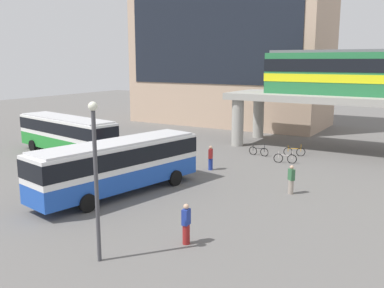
% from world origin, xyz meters
% --- Properties ---
extents(ground_plane, '(120.00, 120.00, 0.00)m').
position_xyz_m(ground_plane, '(0.00, 10.00, 0.00)').
color(ground_plane, '#605E5B').
extents(station_building, '(23.90, 10.35, 19.31)m').
position_xyz_m(station_building, '(-6.52, 29.62, 9.66)').
color(station_building, tan).
rests_on(station_building, ground_plane).
extents(train, '(18.95, 2.96, 3.84)m').
position_xyz_m(train, '(12.26, 19.16, 6.91)').
color(train, '#26723F').
rests_on(train, elevated_platform).
extents(bus_main, '(4.66, 11.32, 3.22)m').
position_xyz_m(bus_main, '(1.03, -0.56, 1.99)').
color(bus_main, '#1E4CB2').
rests_on(bus_main, ground_plane).
extents(bus_secondary, '(11.32, 4.61, 3.22)m').
position_xyz_m(bus_secondary, '(-9.93, 5.54, 1.99)').
color(bus_secondary, '#268C33').
rests_on(bus_secondary, ground_plane).
extents(bicycle_orange, '(1.69, 0.71, 1.04)m').
position_xyz_m(bicycle_orange, '(6.78, 15.06, 0.36)').
color(bicycle_orange, black).
rests_on(bicycle_orange, ground_plane).
extents(bicycle_black, '(1.79, 0.18, 1.04)m').
position_xyz_m(bicycle_black, '(4.15, 13.64, 0.36)').
color(bicycle_black, black).
rests_on(bicycle_black, ground_plane).
extents(bicycle_silver, '(1.75, 0.49, 1.04)m').
position_xyz_m(bicycle_silver, '(6.94, 12.22, 0.36)').
color(bicycle_silver, black).
rests_on(bicycle_silver, ground_plane).
extents(pedestrian_walking_across, '(0.47, 0.45, 1.76)m').
position_xyz_m(pedestrian_walking_across, '(9.84, 4.76, 0.83)').
color(pedestrian_walking_across, gray).
rests_on(pedestrian_walking_across, ground_plane).
extents(pedestrian_by_bike_rack, '(0.32, 0.42, 1.83)m').
position_xyz_m(pedestrian_by_bike_rack, '(8.21, -4.53, 0.87)').
color(pedestrian_by_bike_rack, maroon).
rests_on(pedestrian_by_bike_rack, ground_plane).
extents(pedestrian_at_kerb, '(0.37, 0.46, 1.80)m').
position_xyz_m(pedestrian_at_kerb, '(2.97, 7.31, 0.85)').
color(pedestrian_at_kerb, navy).
rests_on(pedestrian_at_kerb, ground_plane).
extents(lamp_post, '(0.36, 0.36, 6.38)m').
position_xyz_m(lamp_post, '(6.08, -7.68, 3.76)').
color(lamp_post, '#3F3F44').
rests_on(lamp_post, ground_plane).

